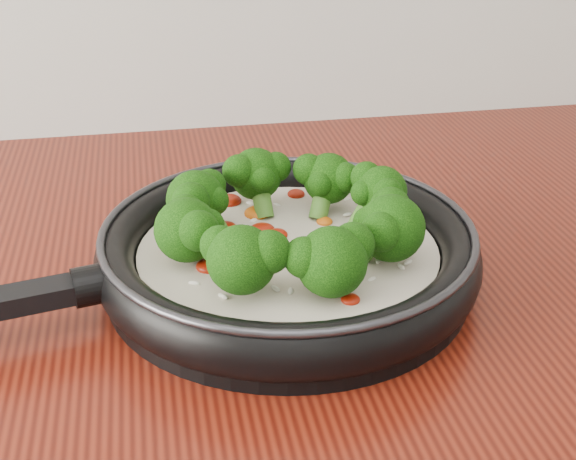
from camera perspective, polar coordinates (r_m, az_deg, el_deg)
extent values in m
cylinder|color=black|center=(0.66, 0.00, -3.39)|extent=(0.36, 0.36, 0.01)
torus|color=black|center=(0.65, 0.00, -1.60)|extent=(0.38, 0.38, 0.03)
torus|color=#2D2D33|center=(0.64, 0.00, 0.09)|extent=(0.37, 0.37, 0.01)
cylinder|color=black|center=(0.62, -14.13, -3.92)|extent=(0.04, 0.04, 0.03)
cylinder|color=beige|center=(0.66, 0.00, -2.13)|extent=(0.30, 0.30, 0.02)
ellipsoid|color=maroon|center=(0.68, -1.91, -0.04)|extent=(0.02, 0.02, 0.01)
ellipsoid|color=maroon|center=(0.65, -2.93, -1.26)|extent=(0.03, 0.03, 0.01)
ellipsoid|color=#CD570D|center=(0.71, -2.28, 1.23)|extent=(0.03, 0.03, 0.01)
ellipsoid|color=maroon|center=(0.68, -4.64, 0.12)|extent=(0.03, 0.03, 0.01)
ellipsoid|color=maroon|center=(0.67, -0.79, -0.35)|extent=(0.02, 0.02, 0.01)
ellipsoid|color=#CD570D|center=(0.63, -2.98, -2.43)|extent=(0.02, 0.02, 0.01)
ellipsoid|color=maroon|center=(0.58, 4.60, -5.10)|extent=(0.02, 0.02, 0.01)
ellipsoid|color=maroon|center=(0.73, -4.32, 2.13)|extent=(0.03, 0.03, 0.01)
ellipsoid|color=#CD570D|center=(0.69, 2.70, 0.62)|extent=(0.02, 0.02, 0.01)
ellipsoid|color=maroon|center=(0.66, -8.47, -1.27)|extent=(0.03, 0.03, 0.01)
ellipsoid|color=maroon|center=(0.68, -4.13, -0.03)|extent=(0.02, 0.02, 0.01)
ellipsoid|color=#CD570D|center=(0.63, 3.93, -2.38)|extent=(0.03, 0.03, 0.01)
ellipsoid|color=maroon|center=(0.66, 8.52, -0.96)|extent=(0.02, 0.02, 0.01)
ellipsoid|color=maroon|center=(0.63, 1.31, -2.33)|extent=(0.03, 0.03, 0.01)
ellipsoid|color=#CD570D|center=(0.63, -4.24, -2.09)|extent=(0.02, 0.02, 0.01)
ellipsoid|color=maroon|center=(0.75, 0.60, 2.65)|extent=(0.02, 0.02, 0.01)
ellipsoid|color=maroon|center=(0.67, -2.33, -0.46)|extent=(0.02, 0.02, 0.01)
ellipsoid|color=#CD570D|center=(0.61, -3.36, -3.27)|extent=(0.02, 0.02, 0.01)
ellipsoid|color=maroon|center=(0.66, -1.50, -0.77)|extent=(0.02, 0.02, 0.01)
ellipsoid|color=maroon|center=(0.62, -5.77, -2.66)|extent=(0.03, 0.03, 0.01)
ellipsoid|color=white|center=(0.64, 0.76, -1.67)|extent=(0.01, 0.01, 0.00)
ellipsoid|color=white|center=(0.64, -0.54, -1.97)|extent=(0.01, 0.01, 0.00)
ellipsoid|color=white|center=(0.68, -3.30, 0.24)|extent=(0.01, 0.01, 0.00)
ellipsoid|color=white|center=(0.63, 8.29, -2.68)|extent=(0.01, 0.01, 0.00)
ellipsoid|color=white|center=(0.67, 4.25, -0.64)|extent=(0.01, 0.01, 0.00)
ellipsoid|color=white|center=(0.72, 6.42, 1.39)|extent=(0.01, 0.01, 0.00)
ellipsoid|color=white|center=(0.66, 1.37, -0.93)|extent=(0.01, 0.00, 0.00)
ellipsoid|color=white|center=(0.68, 5.82, -0.10)|extent=(0.01, 0.01, 0.00)
ellipsoid|color=white|center=(0.64, -0.99, -1.93)|extent=(0.01, 0.01, 0.00)
ellipsoid|color=white|center=(0.73, -2.75, 1.97)|extent=(0.01, 0.01, 0.00)
ellipsoid|color=white|center=(0.74, 4.34, 2.25)|extent=(0.01, 0.01, 0.00)
ellipsoid|color=white|center=(0.59, 0.20, -4.50)|extent=(0.01, 0.01, 0.00)
ellipsoid|color=white|center=(0.58, -4.79, -4.87)|extent=(0.01, 0.01, 0.00)
ellipsoid|color=white|center=(0.60, -6.90, -3.91)|extent=(0.01, 0.01, 0.00)
ellipsoid|color=white|center=(0.71, 4.38, 1.15)|extent=(0.01, 0.01, 0.00)
ellipsoid|color=white|center=(0.63, 8.79, -2.35)|extent=(0.01, 0.01, 0.00)
ellipsoid|color=white|center=(0.67, 1.96, -0.61)|extent=(0.01, 0.01, 0.00)
ellipsoid|color=white|center=(0.61, 6.17, -3.63)|extent=(0.01, 0.01, 0.00)
ellipsoid|color=white|center=(0.63, 6.61, -2.23)|extent=(0.01, 0.01, 0.00)
ellipsoid|color=white|center=(0.70, -2.50, 0.72)|extent=(0.01, 0.01, 0.00)
ellipsoid|color=white|center=(0.59, -0.92, -4.31)|extent=(0.01, 0.01, 0.00)
ellipsoid|color=white|center=(0.73, -0.82, 1.84)|extent=(0.01, 0.01, 0.00)
cylinder|color=#51882C|center=(0.67, 5.49, 1.05)|extent=(0.04, 0.02, 0.04)
sphere|color=black|center=(0.67, 6.86, 2.82)|extent=(0.05, 0.05, 0.04)
sphere|color=black|center=(0.68, 5.77, 3.88)|extent=(0.03, 0.03, 0.03)
sphere|color=black|center=(0.66, 7.32, 2.69)|extent=(0.03, 0.03, 0.03)
sphere|color=black|center=(0.66, 5.55, 2.73)|extent=(0.03, 0.03, 0.02)
cylinder|color=#51882C|center=(0.70, 2.46, 2.05)|extent=(0.03, 0.03, 0.03)
sphere|color=black|center=(0.71, 3.00, 3.79)|extent=(0.06, 0.06, 0.05)
sphere|color=black|center=(0.71, 1.52, 4.46)|extent=(0.03, 0.03, 0.03)
sphere|color=black|center=(0.70, 4.21, 3.87)|extent=(0.03, 0.03, 0.03)
sphere|color=black|center=(0.69, 2.43, 3.43)|extent=(0.03, 0.03, 0.02)
cylinder|color=#51882C|center=(0.70, -1.92, 2.26)|extent=(0.02, 0.03, 0.04)
sphere|color=black|center=(0.71, -2.36, 4.13)|extent=(0.06, 0.06, 0.05)
sphere|color=black|center=(0.70, -3.63, 4.35)|extent=(0.04, 0.04, 0.03)
sphere|color=black|center=(0.71, -0.89, 4.64)|extent=(0.03, 0.03, 0.03)
sphere|color=black|center=(0.69, -1.92, 3.75)|extent=(0.03, 0.03, 0.02)
cylinder|color=#51882C|center=(0.67, -5.51, 0.70)|extent=(0.03, 0.03, 0.04)
sphere|color=black|center=(0.67, -6.79, 2.23)|extent=(0.06, 0.06, 0.05)
sphere|color=black|center=(0.65, -7.12, 2.13)|extent=(0.04, 0.04, 0.03)
sphere|color=black|center=(0.68, -5.79, 3.26)|extent=(0.03, 0.03, 0.03)
sphere|color=black|center=(0.66, -5.43, 2.16)|extent=(0.03, 0.03, 0.03)
cylinder|color=#51882C|center=(0.63, -5.96, -1.18)|extent=(0.03, 0.02, 0.03)
sphere|color=black|center=(0.62, -7.44, -0.01)|extent=(0.06, 0.06, 0.05)
sphere|color=black|center=(0.60, -6.56, -0.06)|extent=(0.04, 0.04, 0.03)
sphere|color=black|center=(0.63, -7.48, 1.28)|extent=(0.04, 0.04, 0.03)
sphere|color=black|center=(0.62, -5.86, 0.39)|extent=(0.03, 0.03, 0.03)
cylinder|color=#51882C|center=(0.59, -2.67, -3.03)|extent=(0.03, 0.04, 0.04)
sphere|color=black|center=(0.57, -3.42, -2.20)|extent=(0.06, 0.06, 0.05)
sphere|color=black|center=(0.56, -1.39, -1.61)|extent=(0.04, 0.04, 0.03)
sphere|color=black|center=(0.58, -5.01, -1.13)|extent=(0.04, 0.04, 0.03)
sphere|color=black|center=(0.58, -2.66, -1.25)|extent=(0.03, 0.03, 0.03)
cylinder|color=#51882C|center=(0.59, 2.52, -3.11)|extent=(0.02, 0.03, 0.04)
sphere|color=black|center=(0.57, 3.21, -2.35)|extent=(0.06, 0.06, 0.05)
sphere|color=black|center=(0.58, 4.78, -1.04)|extent=(0.04, 0.04, 0.03)
sphere|color=black|center=(0.56, 1.21, -2.02)|extent=(0.04, 0.04, 0.03)
sphere|color=black|center=(0.58, 2.48, -1.39)|extent=(0.03, 0.03, 0.03)
cylinder|color=#51882C|center=(0.63, 6.00, -1.14)|extent=(0.04, 0.03, 0.04)
sphere|color=black|center=(0.62, 7.58, 0.13)|extent=(0.06, 0.06, 0.05)
sphere|color=black|center=(0.63, 7.50, 1.63)|extent=(0.04, 0.04, 0.03)
sphere|color=black|center=(0.60, 6.81, -0.14)|extent=(0.04, 0.04, 0.03)
sphere|color=black|center=(0.62, 5.99, 0.54)|extent=(0.03, 0.03, 0.03)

